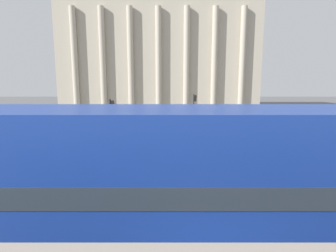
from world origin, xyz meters
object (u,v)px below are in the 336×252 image
(double_decker_bus, at_px, (148,187))
(pedestrian_yellow, at_px, (164,112))
(plaza_building_left, at_px, (159,56))
(pedestrian_grey, at_px, (163,116))
(traffic_light_mid, at_px, (111,115))
(pedestrian_black, at_px, (207,113))
(traffic_light_far, at_px, (193,105))

(double_decker_bus, xyz_separation_m, pedestrian_yellow, (0.08, 29.81, -1.32))
(double_decker_bus, bearing_deg, pedestrian_yellow, 94.95)
(double_decker_bus, distance_m, plaza_building_left, 43.32)
(pedestrian_grey, bearing_deg, traffic_light_mid, 176.93)
(plaza_building_left, bearing_deg, pedestrian_yellow, -85.21)
(double_decker_bus, xyz_separation_m, traffic_light_mid, (-3.94, 14.41, 0.01))
(plaza_building_left, distance_m, traffic_light_mid, 29.36)
(pedestrian_black, height_order, pedestrian_grey, pedestrian_grey)
(pedestrian_black, bearing_deg, traffic_light_far, 14.32)
(plaza_building_left, xyz_separation_m, traffic_light_far, (4.35, -19.52, -7.30))
(double_decker_bus, bearing_deg, traffic_light_far, 86.86)
(pedestrian_yellow, bearing_deg, double_decker_bus, 169.54)
(double_decker_bus, distance_m, pedestrian_yellow, 29.84)
(plaza_building_left, xyz_separation_m, pedestrian_yellow, (1.08, -12.87, -8.68))
(double_decker_bus, relative_size, pedestrian_black, 6.58)
(traffic_light_far, height_order, pedestrian_grey, traffic_light_far)
(double_decker_bus, bearing_deg, pedestrian_grey, 95.19)
(traffic_light_mid, xyz_separation_m, pedestrian_yellow, (4.02, 15.40, -1.33))
(pedestrian_yellow, relative_size, pedestrian_black, 1.06)
(pedestrian_grey, bearing_deg, pedestrian_yellow, 17.97)
(plaza_building_left, distance_m, pedestrian_grey, 20.60)
(pedestrian_black, xyz_separation_m, pedestrian_grey, (-5.79, -5.20, 0.14))
(pedestrian_yellow, height_order, pedestrian_black, pedestrian_yellow)
(double_decker_bus, relative_size, pedestrian_yellow, 6.19)
(plaza_building_left, bearing_deg, traffic_light_far, -77.43)
(pedestrian_black, bearing_deg, traffic_light_mid, 2.77)
(double_decker_bus, xyz_separation_m, traffic_light_far, (3.36, 23.16, 0.06))
(pedestrian_grey, bearing_deg, double_decker_bus, -160.81)
(pedestrian_black, relative_size, pedestrian_grey, 0.88)
(plaza_building_left, xyz_separation_m, traffic_light_mid, (-2.94, -28.27, -7.35))
(pedestrian_yellow, bearing_deg, traffic_light_far, -164.09)
(traffic_light_far, xyz_separation_m, pedestrian_grey, (-3.39, 0.83, -1.31))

